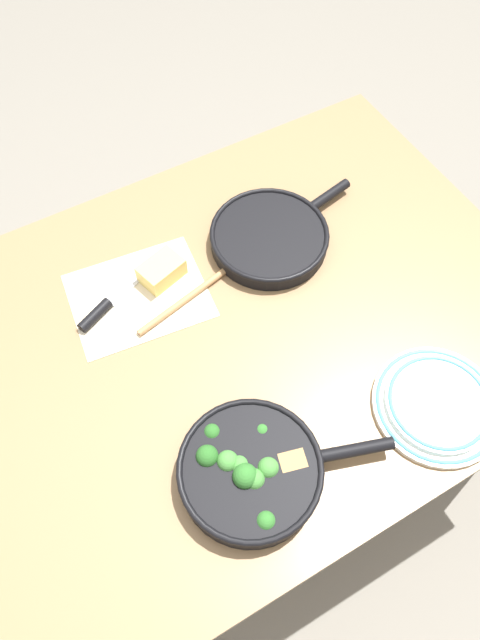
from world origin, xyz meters
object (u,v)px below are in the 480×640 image
object	(u,v)px
grater_knife	(111,301)
dinner_plate_stack	(438,404)
wooden_spoon	(221,274)
skillet_broccoli	(251,471)
cheese_block	(162,271)
skillet_eggs	(270,237)

from	to	relation	value
grater_knife	dinner_plate_stack	size ratio (longest dim) A/B	0.97
wooden_spoon	dinner_plate_stack	world-z (taller)	dinner_plate_stack
skillet_broccoli	cheese_block	distance (m)	0.49
cheese_block	dinner_plate_stack	distance (m)	0.64
skillet_eggs	wooden_spoon	world-z (taller)	skillet_eggs
skillet_broccoli	dinner_plate_stack	size ratio (longest dim) A/B	1.54
dinner_plate_stack	grater_knife	bearing A→B (deg)	130.72
skillet_broccoli	wooden_spoon	world-z (taller)	skillet_broccoli
skillet_broccoli	dinner_plate_stack	distance (m)	0.39
skillet_eggs	wooden_spoon	size ratio (longest dim) A/B	1.06
wooden_spoon	dinner_plate_stack	size ratio (longest dim) A/B	1.46
skillet_eggs	grater_knife	xyz separation A→B (m)	(-0.39, 0.03, -0.01)
skillet_broccoli	wooden_spoon	distance (m)	0.46
skillet_broccoli	wooden_spoon	xyz separation A→B (m)	(0.17, 0.42, -0.02)
wooden_spoon	skillet_eggs	bearing A→B (deg)	-2.25
cheese_block	dinner_plate_stack	xyz separation A→B (m)	(0.34, -0.55, -0.01)
skillet_eggs	grater_knife	size ratio (longest dim) A/B	1.60
skillet_eggs	cheese_block	bearing A→B (deg)	161.28
skillet_eggs	dinner_plate_stack	world-z (taller)	skillet_eggs
wooden_spoon	grater_knife	bearing A→B (deg)	154.73
skillet_eggs	dinner_plate_stack	bearing A→B (deg)	-93.00
cheese_block	dinner_plate_stack	size ratio (longest dim) A/B	0.43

